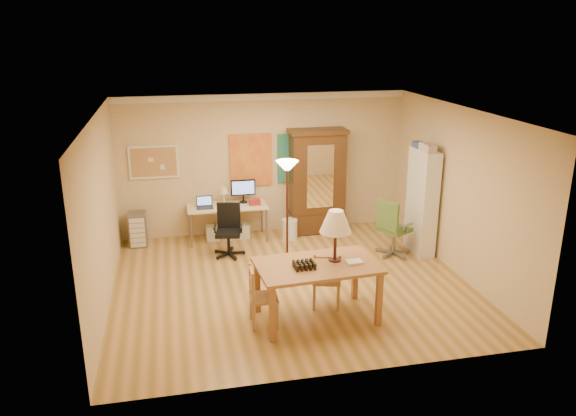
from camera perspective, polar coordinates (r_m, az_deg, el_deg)
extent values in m
plane|color=olive|center=(8.97, 0.31, -7.65)|extent=(5.50, 5.50, 0.00)
cube|color=white|center=(10.57, -2.57, 11.24)|extent=(5.50, 0.08, 0.12)
cube|color=tan|center=(10.64, -13.47, 4.57)|extent=(0.90, 0.04, 0.62)
cube|color=gold|center=(10.75, -3.81, 4.88)|extent=(0.80, 0.04, 1.00)
cube|color=teal|center=(10.91, 0.89, 5.12)|extent=(0.75, 0.04, 0.95)
cube|color=brown|center=(7.63, 2.98, -5.86)|extent=(1.70, 1.10, 0.04)
cube|color=brown|center=(7.27, -1.63, -10.75)|extent=(0.08, 0.08, 0.77)
cube|color=brown|center=(7.72, 9.22, -9.15)|extent=(0.08, 0.08, 0.77)
cube|color=brown|center=(7.98, -3.14, -7.99)|extent=(0.08, 0.08, 0.77)
cube|color=brown|center=(8.40, 6.83, -6.71)|extent=(0.08, 0.08, 0.77)
cylinder|color=black|center=(7.75, 4.77, -5.25)|extent=(0.17, 0.17, 0.02)
cylinder|color=black|center=(7.67, 4.81, -3.82)|extent=(0.04, 0.04, 0.44)
cone|color=beige|center=(7.55, 4.88, -1.37)|extent=(0.44, 0.44, 0.31)
cube|color=silver|center=(7.69, 6.73, -5.48)|extent=(0.23, 0.18, 0.03)
cube|color=black|center=(7.48, 1.67, -5.81)|extent=(0.32, 0.26, 0.09)
cube|color=#AA854D|center=(8.15, 3.94, -7.27)|extent=(0.49, 0.48, 0.04)
cube|color=#AA854D|center=(8.39, 5.11, -8.14)|extent=(0.04, 0.04, 0.39)
cube|color=#AA854D|center=(8.39, 2.73, -8.09)|extent=(0.04, 0.04, 0.39)
cube|color=#AA854D|center=(8.10, 5.14, -9.16)|extent=(0.04, 0.04, 0.39)
cube|color=#AA854D|center=(8.10, 2.66, -9.10)|extent=(0.04, 0.04, 0.39)
cube|color=#AA854D|center=(7.91, 5.22, -6.32)|extent=(0.04, 0.04, 0.45)
cube|color=#AA854D|center=(7.90, 2.71, -6.26)|extent=(0.04, 0.04, 0.45)
cube|color=#AA854D|center=(7.88, 3.97, -5.99)|extent=(0.34, 0.12, 0.05)
cube|color=#AA854D|center=(7.65, -2.50, -9.09)|extent=(0.39, 0.41, 0.04)
cube|color=#AA854D|center=(7.62, -1.11, -10.96)|extent=(0.04, 0.04, 0.38)
cube|color=#AA854D|center=(7.91, -1.46, -9.80)|extent=(0.04, 0.04, 0.38)
cube|color=#AA854D|center=(7.59, -3.54, -11.13)|extent=(0.04, 0.04, 0.38)
cube|color=#AA854D|center=(7.88, -3.79, -9.95)|extent=(0.04, 0.04, 0.38)
cube|color=#AA854D|center=(7.39, -3.60, -8.22)|extent=(0.04, 0.04, 0.44)
cube|color=#AA854D|center=(7.69, -3.85, -7.13)|extent=(0.04, 0.04, 0.44)
cube|color=#AA854D|center=(7.52, -3.74, -7.36)|extent=(0.04, 0.34, 0.04)
cylinder|color=#41211A|center=(9.20, -0.08, -6.86)|extent=(0.29, 0.29, 0.03)
cylinder|color=#41211A|center=(8.85, -0.09, -1.50)|extent=(0.04, 0.04, 1.81)
cone|color=#FFE0A5|center=(8.59, -0.09, 4.35)|extent=(0.35, 0.35, 0.14)
cube|color=beige|center=(10.56, -6.19, 0.16)|extent=(1.49, 0.65, 0.03)
cylinder|color=slate|center=(10.37, -9.80, -2.33)|extent=(0.03, 0.03, 0.65)
cylinder|color=slate|center=(10.50, -2.18, -1.82)|extent=(0.03, 0.03, 0.65)
cylinder|color=slate|center=(10.90, -9.93, -1.34)|extent=(0.03, 0.03, 0.65)
cylinder|color=slate|center=(11.02, -2.68, -0.85)|extent=(0.03, 0.03, 0.65)
cube|color=black|center=(10.48, -8.44, 0.05)|extent=(0.30, 0.20, 0.01)
cube|color=black|center=(10.60, -8.52, 0.80)|extent=(0.30, 0.05, 0.19)
cube|color=black|center=(10.64, -4.59, 2.09)|extent=(0.46, 0.04, 0.30)
cone|color=beige|center=(10.56, -6.55, 1.81)|extent=(0.19, 0.19, 0.11)
cube|color=silver|center=(10.42, -6.88, -0.03)|extent=(0.23, 0.30, 0.01)
cube|color=maroon|center=(10.56, -3.42, 0.62)|extent=(0.20, 0.15, 0.11)
cube|color=white|center=(10.76, -7.60, -2.52)|extent=(0.26, 0.22, 0.28)
cube|color=white|center=(10.78, -6.13, -2.42)|extent=(0.26, 0.22, 0.28)
cube|color=silver|center=(10.81, -4.66, -2.32)|extent=(0.26, 0.22, 0.28)
cylinder|color=black|center=(9.97, -6.05, -3.65)|extent=(0.05, 0.05, 0.36)
cube|color=black|center=(9.89, -6.09, -2.55)|extent=(0.50, 0.48, 0.06)
cube|color=black|center=(9.99, -6.04, -0.72)|extent=(0.41, 0.12, 0.46)
cube|color=black|center=(9.87, -7.45, -1.87)|extent=(0.09, 0.27, 0.03)
cube|color=black|center=(9.83, -4.77, -1.86)|extent=(0.09, 0.27, 0.03)
cylinder|color=slate|center=(10.13, 10.68, -3.34)|extent=(0.06, 0.06, 0.40)
cube|color=#3E682E|center=(10.05, 10.76, -2.12)|extent=(0.63, 0.64, 0.07)
cube|color=#3E682E|center=(9.79, 10.06, -0.77)|extent=(0.27, 0.43, 0.52)
cube|color=slate|center=(9.86, 11.98, -1.74)|extent=(0.28, 0.18, 0.03)
cube|color=slate|center=(10.15, 9.66, -1.01)|extent=(0.28, 0.18, 0.03)
cube|color=slate|center=(10.72, -15.00, -2.08)|extent=(0.31, 0.36, 0.63)
cube|color=silver|center=(10.55, -15.04, -2.42)|extent=(0.27, 0.02, 0.54)
cube|color=#32210D|center=(10.89, 2.97, 2.54)|extent=(1.03, 0.47, 1.97)
cube|color=#32210D|center=(11.12, 2.91, -1.32)|extent=(1.07, 0.51, 0.39)
cube|color=white|center=(10.62, 3.32, 3.18)|extent=(0.52, 0.01, 1.22)
cube|color=#32210D|center=(10.67, 3.06, 7.79)|extent=(1.11, 0.52, 0.07)
cube|color=white|center=(10.17, 13.45, 0.63)|extent=(0.28, 0.75, 1.86)
cube|color=#993333|center=(10.19, 13.39, -2.22)|extent=(0.17, 0.37, 0.22)
cube|color=#334C99|center=(10.16, 13.07, 4.23)|extent=(0.17, 0.26, 0.19)
cylinder|color=silver|center=(10.72, 0.15, -2.15)|extent=(0.30, 0.30, 0.38)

